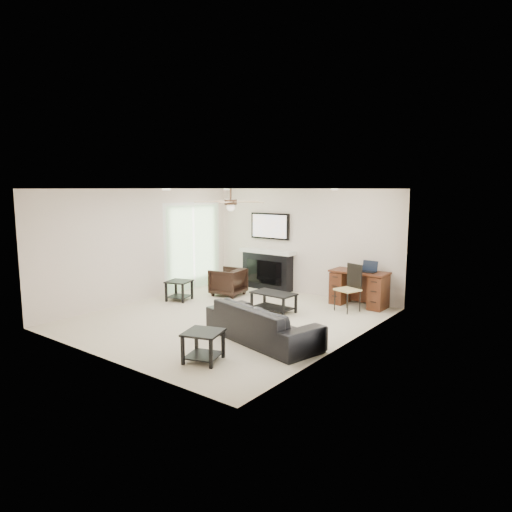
# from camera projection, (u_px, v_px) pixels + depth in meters

# --- Properties ---
(room_shell) EXTENTS (5.50, 5.54, 2.52)m
(room_shell) POSITION_uv_depth(u_px,v_px,m) (238.00, 232.00, 8.60)
(room_shell) COLOR beige
(room_shell) RESTS_ON ground
(sofa) EXTENTS (2.27, 1.31, 0.62)m
(sofa) POSITION_uv_depth(u_px,v_px,m) (263.00, 323.00, 7.52)
(sofa) COLOR black
(sofa) RESTS_ON ground
(armchair) EXTENTS (0.80, 0.78, 0.65)m
(armchair) POSITION_uv_depth(u_px,v_px,m) (228.00, 282.00, 10.77)
(armchair) COLOR black
(armchair) RESTS_ON ground
(coffee_table) EXTENTS (0.92, 0.55, 0.40)m
(coffee_table) POSITION_uv_depth(u_px,v_px,m) (273.00, 302.00, 9.33)
(coffee_table) COLOR black
(coffee_table) RESTS_ON ground
(end_table_near) EXTENTS (0.66, 0.66, 0.45)m
(end_table_near) POSITION_uv_depth(u_px,v_px,m) (203.00, 346.00, 6.64)
(end_table_near) COLOR black
(end_table_near) RESTS_ON ground
(end_table_left) EXTENTS (0.62, 0.62, 0.45)m
(end_table_left) POSITION_uv_depth(u_px,v_px,m) (179.00, 291.00, 10.28)
(end_table_left) COLOR black
(end_table_left) RESTS_ON ground
(fireplace_unit) EXTENTS (1.52, 0.34, 1.91)m
(fireplace_unit) POSITION_uv_depth(u_px,v_px,m) (267.00, 251.00, 11.35)
(fireplace_unit) COLOR black
(fireplace_unit) RESTS_ON ground
(desk) EXTENTS (1.22, 0.56, 0.76)m
(desk) POSITION_uv_depth(u_px,v_px,m) (359.00, 288.00, 9.78)
(desk) COLOR #3C190F
(desk) RESTS_ON ground
(desk_chair) EXTENTS (0.54, 0.55, 0.97)m
(desk_chair) POSITION_uv_depth(u_px,v_px,m) (348.00, 288.00, 9.33)
(desk_chair) COLOR black
(desk_chair) RESTS_ON ground
(laptop) EXTENTS (0.33, 0.24, 0.23)m
(laptop) POSITION_uv_depth(u_px,v_px,m) (368.00, 267.00, 9.58)
(laptop) COLOR black
(laptop) RESTS_ON desk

